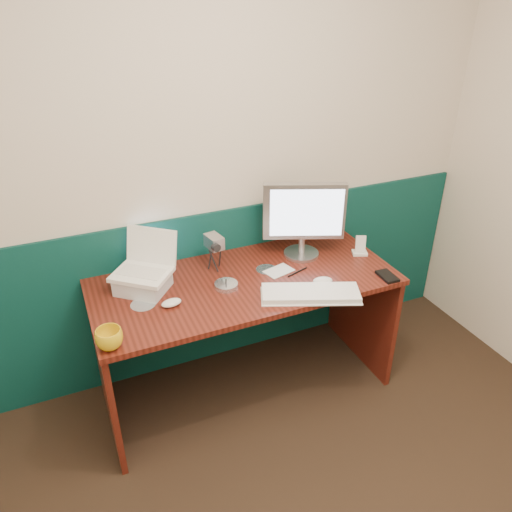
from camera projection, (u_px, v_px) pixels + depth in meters
name	position (u px, v px, depth m)	size (l,w,h in m)	color
back_wall	(196.00, 171.00, 2.64)	(3.50, 0.04, 2.50)	beige
wainscot	(204.00, 291.00, 3.00)	(3.48, 0.02, 1.00)	#083737
desk	(245.00, 336.00, 2.81)	(1.60, 0.70, 0.75)	#3B110A
laptop_riser	(143.00, 283.00, 2.53)	(0.24, 0.20, 0.08)	silver
laptop	(139.00, 256.00, 2.45)	(0.28, 0.21, 0.23)	white
monitor	(303.00, 219.00, 2.76)	(0.45, 0.13, 0.45)	#AAAAAF
keyboard	(310.00, 294.00, 2.49)	(0.48, 0.16, 0.03)	white
mouse_right	(323.00, 281.00, 2.59)	(0.10, 0.06, 0.03)	silver
mouse_left	(171.00, 303.00, 2.41)	(0.10, 0.06, 0.03)	silver
mug	(109.00, 339.00, 2.13)	(0.12, 0.12, 0.09)	gold
camcorder	(215.00, 253.00, 2.68)	(0.09, 0.12, 0.19)	#A8A8AD
cd_spindle	(226.00, 285.00, 2.56)	(0.12, 0.12, 0.03)	silver
cd_loose_a	(143.00, 304.00, 2.43)	(0.12, 0.12, 0.00)	silver
cd_loose_b	(267.00, 269.00, 2.73)	(0.12, 0.12, 0.00)	#B1B9C2
pen	(297.00, 272.00, 2.69)	(0.01, 0.01, 0.14)	black
papers	(279.00, 271.00, 2.71)	(0.15, 0.10, 0.00)	silver
dock	(360.00, 253.00, 2.87)	(0.08, 0.06, 0.02)	silver
music_player	(361.00, 244.00, 2.85)	(0.06, 0.01, 0.10)	silver
pda	(387.00, 276.00, 2.65)	(0.07, 0.13, 0.01)	black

